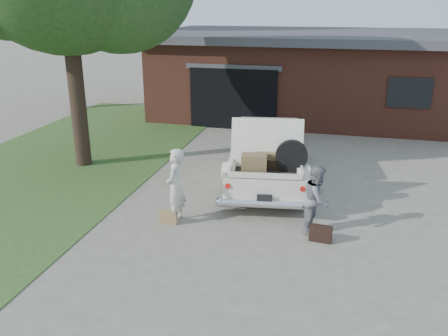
# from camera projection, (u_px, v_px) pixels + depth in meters

# --- Properties ---
(ground) EXTENTS (90.00, 90.00, 0.00)m
(ground) POSITION_uv_depth(u_px,v_px,m) (217.00, 227.00, 9.94)
(ground) COLOR gray
(ground) RESTS_ON ground
(grass_strip) EXTENTS (6.00, 16.00, 0.02)m
(grass_strip) POSITION_uv_depth(u_px,v_px,m) (63.00, 161.00, 13.94)
(grass_strip) COLOR #2D4C1E
(grass_strip) RESTS_ON ground
(house) EXTENTS (12.80, 7.80, 3.30)m
(house) POSITION_uv_depth(u_px,v_px,m) (310.00, 72.00, 19.66)
(house) COLOR brown
(house) RESTS_ON ground
(sedan) EXTENTS (2.54, 5.15, 1.99)m
(sedan) POSITION_uv_depth(u_px,v_px,m) (268.00, 154.00, 12.23)
(sedan) COLOR white
(sedan) RESTS_ON ground
(woman_left) EXTENTS (0.41, 0.61, 1.62)m
(woman_left) POSITION_uv_depth(u_px,v_px,m) (176.00, 186.00, 9.92)
(woman_left) COLOR beige
(woman_left) RESTS_ON ground
(woman_right) EXTENTS (0.67, 0.79, 1.42)m
(woman_right) POSITION_uv_depth(u_px,v_px,m) (317.00, 199.00, 9.53)
(woman_right) COLOR slate
(woman_right) RESTS_ON ground
(suitcase_left) EXTENTS (0.38, 0.13, 0.29)m
(suitcase_left) POSITION_uv_depth(u_px,v_px,m) (168.00, 217.00, 10.03)
(suitcase_left) COLOR #9E8150
(suitcase_left) RESTS_ON ground
(suitcase_right) EXTENTS (0.45, 0.18, 0.34)m
(suitcase_right) POSITION_uv_depth(u_px,v_px,m) (321.00, 234.00, 9.28)
(suitcase_right) COLOR black
(suitcase_right) RESTS_ON ground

